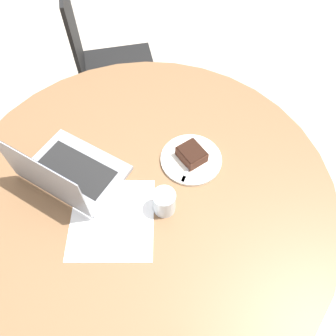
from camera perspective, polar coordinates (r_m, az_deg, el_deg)
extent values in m
plane|color=#B7AD9E|center=(1.86, -2.79, -14.78)|extent=(12.00, 12.00, 0.00)
cylinder|color=brown|center=(1.85, -2.81, -14.68)|extent=(0.53, 0.53, 0.02)
cylinder|color=brown|center=(1.52, -3.36, -10.49)|extent=(0.13, 0.13, 0.69)
cylinder|color=brown|center=(1.20, -4.21, -3.91)|extent=(1.38, 1.38, 0.03)
cube|color=black|center=(2.03, -8.49, 16.46)|extent=(0.59, 0.59, 0.02)
cube|color=black|center=(1.88, -16.08, 21.42)|extent=(0.29, 0.28, 0.51)
cube|color=black|center=(2.34, -3.54, 15.82)|extent=(0.05, 0.05, 0.45)
cube|color=black|center=(2.07, -1.69, 8.97)|extent=(0.05, 0.05, 0.45)
cube|color=black|center=(2.34, -13.14, 14.17)|extent=(0.05, 0.05, 0.45)
cube|color=black|center=(2.06, -12.29, 7.14)|extent=(0.05, 0.05, 0.45)
cube|color=white|center=(1.14, -9.70, -8.70)|extent=(0.40, 0.40, 0.00)
cylinder|color=silver|center=(1.24, 4.04, 1.53)|extent=(0.23, 0.23, 0.01)
cube|color=#472619|center=(1.22, 4.14, 2.38)|extent=(0.11, 0.12, 0.04)
cube|color=black|center=(1.20, 4.21, 3.06)|extent=(0.11, 0.12, 0.00)
cube|color=silver|center=(1.22, 3.84, 0.77)|extent=(0.17, 0.04, 0.00)
cube|color=silver|center=(1.18, 2.70, -1.97)|extent=(0.03, 0.03, 0.00)
cylinder|color=silver|center=(1.10, -0.67, -5.91)|extent=(0.08, 0.08, 0.09)
cube|color=gray|center=(1.26, -15.67, -0.40)|extent=(0.24, 0.35, 0.02)
cube|color=black|center=(1.25, -15.77, -0.16)|extent=(0.14, 0.29, 0.00)
cube|color=gray|center=(1.13, -20.95, -1.71)|extent=(0.01, 0.35, 0.22)
cube|color=black|center=(1.13, -20.82, -1.56)|extent=(0.01, 0.33, 0.20)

